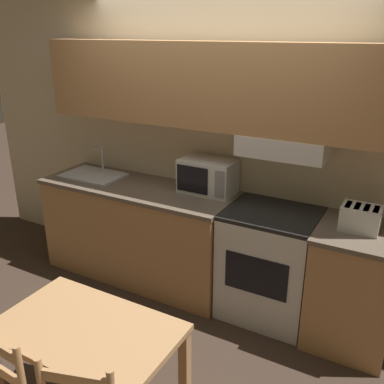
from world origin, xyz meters
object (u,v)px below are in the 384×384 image
at_px(toaster, 361,218).
at_px(stove_range, 269,264).
at_px(microwave, 208,176).
at_px(dining_table, 88,345).
at_px(sink_basin, 93,175).

bearing_deg(toaster, stove_range, 179.88).
relative_size(microwave, dining_table, 0.47).
bearing_deg(stove_range, dining_table, -107.83).
height_order(toaster, sink_basin, sink_basin).
xyz_separation_m(microwave, dining_table, (0.13, -1.73, -0.46)).
bearing_deg(sink_basin, dining_table, -50.54).
distance_m(sink_basin, dining_table, 2.06).
bearing_deg(toaster, sink_basin, -179.68).
xyz_separation_m(stove_range, microwave, (-0.64, 0.14, 0.61)).
bearing_deg(sink_basin, stove_range, 0.48).
distance_m(microwave, toaster, 1.29).
bearing_deg(stove_range, toaster, -0.12).
distance_m(stove_range, dining_table, 1.67).
relative_size(stove_range, microwave, 1.95).
height_order(stove_range, microwave, microwave).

